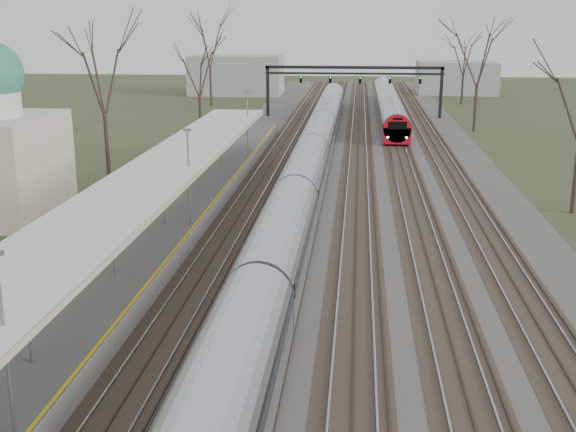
% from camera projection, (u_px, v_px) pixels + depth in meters
% --- Properties ---
extents(track_bed, '(24.00, 160.00, 0.22)m').
position_uv_depth(track_bed, '(349.00, 166.00, 57.54)').
color(track_bed, '#474442').
rests_on(track_bed, ground).
extents(platform, '(3.50, 69.00, 1.00)m').
position_uv_depth(platform, '(182.00, 216.00, 41.50)').
color(platform, '#9E9B93').
rests_on(platform, ground).
extents(canopy, '(4.10, 50.00, 3.11)m').
position_uv_depth(canopy, '(158.00, 173.00, 36.26)').
color(canopy, slate).
rests_on(canopy, platform).
extents(signal_gantry, '(21.00, 0.59, 6.08)m').
position_uv_depth(signal_gantry, '(354.00, 76.00, 85.04)').
color(signal_gantry, black).
rests_on(signal_gantry, ground).
extents(tree_west_far, '(5.50, 5.50, 11.33)m').
position_uv_depth(tree_west_far, '(102.00, 69.00, 50.34)').
color(tree_west_far, '#2D231C').
rests_on(tree_west_far, ground).
extents(train_near, '(2.62, 90.21, 3.05)m').
position_uv_depth(train_near, '(312.00, 155.00, 54.75)').
color(train_near, '#ADB0B8').
rests_on(train_near, ground).
extents(train_far, '(2.62, 45.21, 3.05)m').
position_uv_depth(train_far, '(388.00, 104.00, 87.34)').
color(train_far, '#ADB0B8').
rests_on(train_far, ground).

